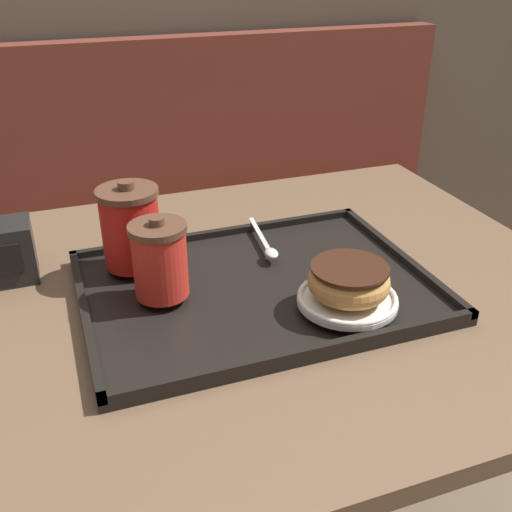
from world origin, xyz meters
The scene contains 9 objects.
booth_bench centered at (0.28, 0.87, 0.32)m, with size 1.43×0.44×1.00m.
cafe_table centered at (0.00, 0.00, 0.59)m, with size 1.08×0.85×0.76m.
serving_tray centered at (0.01, -0.02, 0.77)m, with size 0.53×0.39×0.02m.
coffee_cup_front centered at (-0.14, -0.01, 0.84)m, with size 0.08×0.08×0.12m.
coffee_cup_rear centered at (-0.16, 0.10, 0.85)m, with size 0.10×0.10×0.14m.
plate_with_chocolate_donut centered at (0.11, -0.13, 0.79)m, with size 0.15×0.15×0.01m.
donut_chocolate_glazed centered at (0.11, -0.13, 0.82)m, with size 0.12×0.12×0.05m.
spoon centered at (0.06, 0.07, 0.79)m, with size 0.03×0.17×0.01m.
napkin_dispenser centered at (-0.36, 0.16, 0.81)m, with size 0.10×0.08×0.10m.
Camera 1 is at (-0.27, -0.77, 1.25)m, focal length 42.00 mm.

